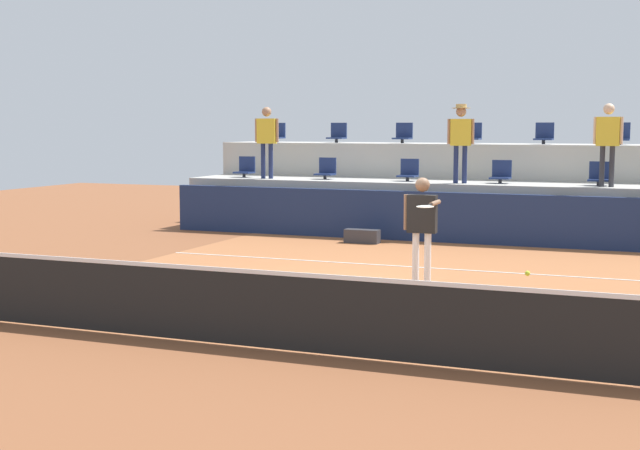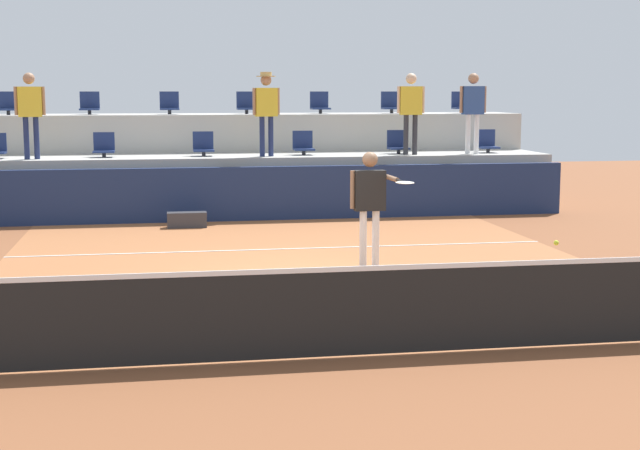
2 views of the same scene
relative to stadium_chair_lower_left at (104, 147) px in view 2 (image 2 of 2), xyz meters
name	(u,v)px [view 2 (image 2 of 2)]	position (x,y,z in m)	size (l,w,h in m)	color
ground_plane	(306,277)	(3.16, -7.23, -1.46)	(40.00, 40.00, 0.00)	brown
court_inner_paint	(296,264)	(3.16, -6.23, -1.46)	(9.00, 10.00, 0.01)	#A36038
court_service_line	(284,249)	(3.16, -4.83, -1.46)	(9.00, 0.06, 0.00)	silver
tennis_net	(370,307)	(3.16, -11.23, -0.97)	(10.48, 0.08, 1.07)	black
sponsor_backboard	(260,194)	(3.16, -1.23, -0.91)	(13.00, 0.16, 1.10)	navy
seating_tier_lower	(253,184)	(3.16, 0.07, -0.84)	(13.00, 1.80, 1.25)	#ADAAA3
seating_tier_upper	(246,158)	(3.16, 1.87, -0.41)	(13.00, 1.80, 2.10)	#ADAAA3
stadium_chair_lower_left	(104,147)	(0.00, 0.00, 0.00)	(0.44, 0.40, 0.52)	#2D2D33
stadium_chair_lower_mid_left	(203,146)	(2.08, 0.00, 0.00)	(0.44, 0.40, 0.52)	#2D2D33
stadium_chair_lower_mid_right	(303,145)	(4.25, 0.00, 0.00)	(0.44, 0.40, 0.52)	#2D2D33
stadium_chair_lower_right	(398,144)	(6.37, 0.00, 0.00)	(0.44, 0.40, 0.52)	#2D2D33
stadium_chair_lower_far_right	(487,143)	(8.46, 0.00, 0.00)	(0.44, 0.40, 0.52)	#2D2D33
stadium_chair_upper_far_left	(9,105)	(-2.16, 1.80, 0.85)	(0.44, 0.40, 0.52)	#2D2D33
stadium_chair_upper_left	(90,105)	(-0.39, 1.80, 0.85)	(0.44, 0.40, 0.52)	#2D2D33
stadium_chair_upper_mid_left	(169,105)	(1.40, 1.80, 0.85)	(0.44, 0.40, 0.52)	#2D2D33
stadium_chair_upper_center	(246,105)	(3.18, 1.80, 0.85)	(0.44, 0.40, 0.52)	#2D2D33
stadium_chair_upper_mid_right	(320,104)	(4.93, 1.80, 0.85)	(0.44, 0.40, 0.52)	#2D2D33
stadium_chair_upper_right	(391,104)	(6.67, 1.80, 0.85)	(0.44, 0.40, 0.52)	#2D2D33
stadium_chair_upper_far_right	(461,104)	(8.44, 1.80, 0.85)	(0.44, 0.40, 0.52)	#2D2D33
tennis_player	(371,197)	(4.23, -6.60, -0.40)	(0.73, 1.19, 1.73)	white
spectator_leaning_on_rail	(30,107)	(-1.41, -0.38, 0.85)	(0.61, 0.26, 1.75)	navy
spectator_with_hat	(266,105)	(3.40, -0.38, 0.88)	(0.60, 0.48, 1.78)	navy
spectator_in_grey	(411,105)	(6.56, -0.38, 0.86)	(0.61, 0.25, 1.76)	#2D2D33
spectator_in_white	(473,105)	(7.97, -0.38, 0.86)	(0.61, 0.24, 1.77)	white
tennis_ball	(556,243)	(6.23, -8.74, -0.81)	(0.07, 0.07, 0.07)	#CCE033
equipment_bag	(187,220)	(1.64, -2.03, -1.31)	(0.76, 0.28, 0.30)	#333338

